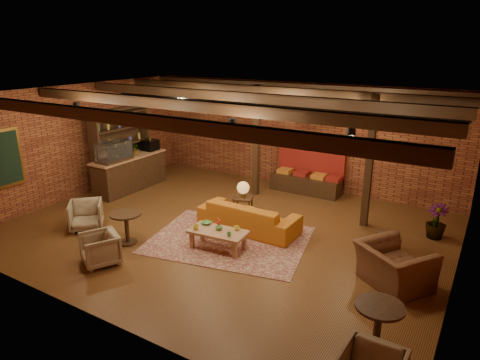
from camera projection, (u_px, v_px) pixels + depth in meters
The scene contains 28 objects.
floor at pixel (225, 229), 10.33m from camera, with size 10.00×10.00×0.00m, color #3D240F.
ceiling at pixel (223, 95), 9.35m from camera, with size 10.00×8.00×0.02m, color black.
wall_back at pixel (296, 135), 13.09m from camera, with size 10.00×0.02×3.20m, color brown.
wall_front at pixel (81, 226), 6.59m from camera, with size 10.00×0.02×3.20m, color brown.
wall_left at pixel (79, 141), 12.32m from camera, with size 0.02×8.00×3.20m, color brown.
wall_right at pixel (466, 207), 7.36m from camera, with size 0.02×8.00×3.20m, color brown.
ceiling_beams at pixel (223, 101), 9.39m from camera, with size 9.80×6.40×0.22m, color black, non-canonical shape.
ceiling_pipe at pixel (258, 103), 10.76m from camera, with size 0.12×0.12×9.60m, color black.
post_left at pixel (256, 141), 12.25m from camera, with size 0.16×0.16×3.20m, color black.
post_right at pixel (369, 163), 10.08m from camera, with size 0.16×0.16×3.20m, color black.
service_counter at pixel (129, 164), 12.93m from camera, with size 0.80×2.50×1.60m, color black, non-canonical shape.
plant_counter at pixel (135, 150), 12.92m from camera, with size 0.35×0.39×0.30m, color #337F33.
shelving_hutch at pixel (121, 149), 13.09m from camera, with size 0.52×2.00×2.40m, color black, non-canonical shape.
chalkboard_menu at pixel (3, 159), 10.42m from camera, with size 0.08×0.96×1.46m, color black.
banquette at pixel (306, 176), 12.77m from camera, with size 2.10×0.70×1.00m, color maroon, non-canonical shape.
service_sign at pixel (303, 116), 11.84m from camera, with size 0.86×0.06×0.30m, color #FF4319.
ceiling_spotlights at pixel (223, 111), 9.46m from camera, with size 6.40×4.40×0.28m, color black, non-canonical shape.
rug at pixel (229, 240), 9.76m from camera, with size 3.46×2.65×0.01m, color maroon.
sofa at pixel (249, 216), 10.19m from camera, with size 2.42×0.94×0.71m, color #AC5D18.
coffee_table at pixel (218, 232), 9.24m from camera, with size 1.31×0.74×0.68m.
side_table_lamp at pixel (243, 191), 10.73m from camera, with size 0.60×0.60×0.99m.
round_table_left at pixel (126, 223), 9.47m from camera, with size 0.69×0.69×0.72m.
armchair_a at pixel (86, 214), 10.26m from camera, with size 0.74×0.69×0.76m, color #B3AA8B.
armchair_b at pixel (100, 247), 8.62m from camera, with size 0.69×0.65×0.72m, color #B3AA8B.
armchair_right at pixel (395, 260), 7.79m from camera, with size 1.20×0.78×1.05m, color brown.
side_table_book at pixel (389, 236), 8.83m from camera, with size 0.58×0.58×0.54m.
round_table_right at pixel (378, 322), 6.02m from camera, with size 0.69×0.69×0.81m.
plant_tall at pixel (442, 187), 9.50m from camera, with size 1.38×1.38×2.46m, color #4C7F4C.
Camera 1 is at (5.25, -7.89, 4.29)m, focal length 32.00 mm.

